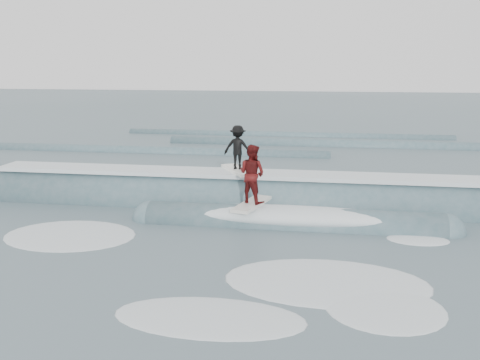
# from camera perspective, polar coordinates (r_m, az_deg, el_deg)

# --- Properties ---
(ground) EXTENTS (160.00, 160.00, 0.00)m
(ground) POSITION_cam_1_polar(r_m,az_deg,el_deg) (15.13, -1.76, -6.40)
(ground) COLOR #3A5154
(ground) RESTS_ON ground
(breaking_wave) EXTENTS (24.02, 3.88, 2.21)m
(breaking_wave) POSITION_cam_1_polar(r_m,az_deg,el_deg) (18.40, 1.19, -2.82)
(breaking_wave) COLOR #3B5B64
(breaking_wave) RESTS_ON ground
(surfer_black) EXTENTS (1.48, 2.01, 1.61)m
(surfer_black) POSITION_cam_1_polar(r_m,az_deg,el_deg) (18.41, -0.23, 3.22)
(surfer_black) COLOR white
(surfer_black) RESTS_ON ground
(surfer_red) EXTENTS (1.09, 2.07, 1.90)m
(surfer_red) POSITION_cam_1_polar(r_m,az_deg,el_deg) (16.23, 1.28, 0.36)
(surfer_red) COLOR silver
(surfer_red) RESTS_ON ground
(whitewater) EXTENTS (12.56, 7.24, 0.10)m
(whitewater) POSITION_cam_1_polar(r_m,az_deg,el_deg) (12.78, 1.04, -10.01)
(whitewater) COLOR silver
(whitewater) RESTS_ON ground
(far_swells) EXTENTS (34.20, 8.65, 0.80)m
(far_swells) POSITION_cam_1_polar(r_m,az_deg,el_deg) (32.27, 2.80, 3.72)
(far_swells) COLOR #3B5B64
(far_swells) RESTS_ON ground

